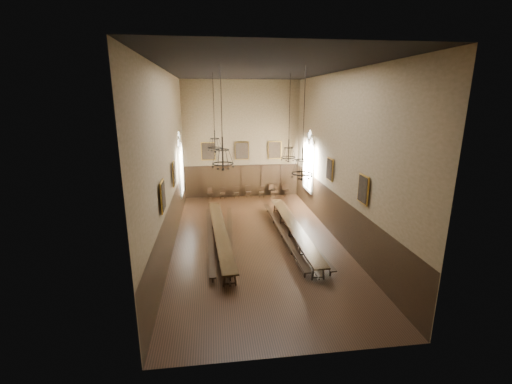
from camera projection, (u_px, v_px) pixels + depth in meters
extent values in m
cube|color=black|center=(256.00, 240.00, 19.09)|extent=(9.00, 18.00, 0.02)
cube|color=black|center=(256.00, 69.00, 16.70)|extent=(9.00, 18.00, 0.02)
cube|color=#816B4F|center=(242.00, 140.00, 26.52)|extent=(9.00, 0.02, 9.00)
cube|color=#816B4F|center=(299.00, 218.00, 9.28)|extent=(9.00, 0.02, 9.00)
cube|color=#816B4F|center=(168.00, 162.00, 17.35)|extent=(0.02, 18.00, 9.00)
cube|color=#816B4F|center=(339.00, 158.00, 18.45)|extent=(0.02, 18.00, 9.00)
cube|color=black|center=(220.00, 230.00, 18.46)|extent=(1.28, 10.00, 0.07)
cube|color=black|center=(293.00, 226.00, 19.10)|extent=(0.75, 10.24, 0.07)
cube|color=black|center=(210.00, 236.00, 18.65)|extent=(0.53, 9.26, 0.05)
cube|color=black|center=(230.00, 234.00, 18.84)|extent=(0.73, 9.38, 0.05)
cube|color=black|center=(282.00, 230.00, 19.33)|extent=(0.55, 9.94, 0.05)
cube|color=black|center=(300.00, 231.00, 19.27)|extent=(0.83, 9.56, 0.05)
cube|color=black|center=(210.00, 194.00, 26.80)|extent=(0.47, 0.47, 0.05)
cube|color=black|center=(210.00, 190.00, 26.90)|extent=(0.38, 0.14, 0.46)
cube|color=black|center=(223.00, 193.00, 26.92)|extent=(0.43, 0.43, 0.05)
cube|color=black|center=(223.00, 190.00, 27.01)|extent=(0.38, 0.09, 0.45)
cube|color=black|center=(236.00, 193.00, 27.05)|extent=(0.39, 0.39, 0.05)
cube|color=black|center=(236.00, 189.00, 27.15)|extent=(0.39, 0.04, 0.46)
cube|color=black|center=(249.00, 192.00, 27.23)|extent=(0.42, 0.42, 0.05)
cube|color=black|center=(248.00, 188.00, 27.34)|extent=(0.41, 0.05, 0.49)
cube|color=black|center=(262.00, 192.00, 27.28)|extent=(0.45, 0.45, 0.05)
cube|color=black|center=(261.00, 189.00, 27.37)|extent=(0.38, 0.11, 0.45)
cube|color=black|center=(272.00, 190.00, 27.44)|extent=(0.56, 0.56, 0.05)
cube|color=black|center=(272.00, 187.00, 27.56)|extent=(0.45, 0.16, 0.54)
cube|color=black|center=(286.00, 190.00, 27.49)|extent=(0.55, 0.55, 0.05)
cube|color=black|center=(285.00, 187.00, 27.60)|extent=(0.45, 0.16, 0.53)
cylinder|color=black|center=(214.00, 102.00, 19.11)|extent=(0.03, 0.03, 3.11)
torus|color=black|center=(215.00, 148.00, 19.80)|extent=(0.84, 0.84, 0.05)
torus|color=black|center=(215.00, 139.00, 19.66)|extent=(0.53, 0.53, 0.04)
cylinder|color=black|center=(215.00, 140.00, 19.68)|extent=(0.06, 0.06, 1.18)
cylinder|color=black|center=(290.00, 107.00, 19.49)|extent=(0.03, 0.03, 3.67)
torus|color=black|center=(288.00, 157.00, 20.27)|extent=(0.87, 0.87, 0.05)
torus|color=black|center=(289.00, 148.00, 20.12)|extent=(0.55, 0.55, 0.04)
cylinder|color=black|center=(289.00, 150.00, 20.14)|extent=(0.06, 0.06, 1.23)
cylinder|color=black|center=(221.00, 101.00, 14.20)|extent=(0.03, 0.03, 2.96)
torus|color=black|center=(223.00, 164.00, 14.90)|extent=(0.94, 0.94, 0.06)
torus|color=black|center=(222.00, 150.00, 14.74)|extent=(0.60, 0.60, 0.04)
cylinder|color=black|center=(223.00, 152.00, 14.77)|extent=(0.07, 0.07, 1.33)
cylinder|color=black|center=(304.00, 107.00, 14.53)|extent=(0.03, 0.03, 3.46)
torus|color=black|center=(302.00, 174.00, 15.30)|extent=(0.94, 0.94, 0.06)
torus|color=black|center=(302.00, 160.00, 15.14)|extent=(0.60, 0.60, 0.04)
cylinder|color=black|center=(302.00, 163.00, 15.17)|extent=(0.07, 0.07, 1.32)
cube|color=#A57A27|center=(208.00, 151.00, 26.29)|extent=(1.10, 0.12, 1.40)
cube|color=black|center=(208.00, 151.00, 26.29)|extent=(0.98, 0.02, 1.28)
cube|color=#A57A27|center=(242.00, 151.00, 26.60)|extent=(1.10, 0.12, 1.40)
cube|color=black|center=(242.00, 151.00, 26.60)|extent=(0.98, 0.02, 1.28)
cube|color=#A57A27|center=(275.00, 150.00, 26.92)|extent=(1.10, 0.12, 1.40)
cube|color=black|center=(275.00, 150.00, 26.92)|extent=(0.98, 0.02, 1.28)
cube|color=#A57A27|center=(174.00, 173.00, 18.53)|extent=(0.12, 1.00, 1.30)
cube|color=black|center=(174.00, 173.00, 18.53)|extent=(0.02, 0.88, 1.18)
cube|color=#A57A27|center=(163.00, 196.00, 14.22)|extent=(0.12, 1.00, 1.30)
cube|color=black|center=(163.00, 196.00, 14.22)|extent=(0.02, 0.88, 1.18)
cube|color=#A57A27|center=(330.00, 169.00, 19.60)|extent=(0.12, 1.00, 1.30)
cube|color=black|center=(330.00, 169.00, 19.60)|extent=(0.02, 0.88, 1.18)
cube|color=#A57A27|center=(363.00, 189.00, 15.29)|extent=(0.12, 1.00, 1.30)
cube|color=black|center=(363.00, 189.00, 15.29)|extent=(0.02, 0.88, 1.18)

